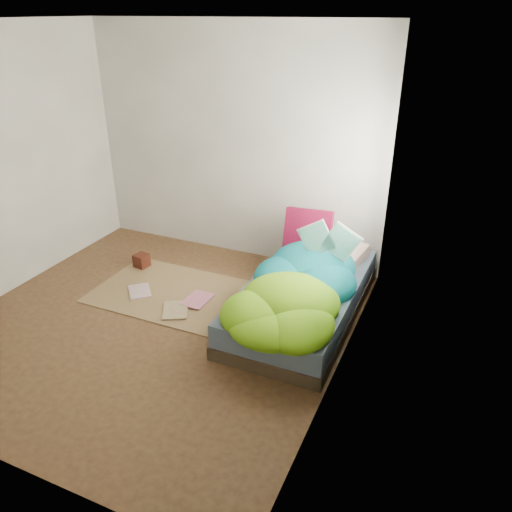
{
  "coord_description": "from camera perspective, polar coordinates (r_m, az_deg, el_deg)",
  "views": [
    {
      "loc": [
        2.47,
        -3.22,
        2.67
      ],
      "look_at": [
        0.72,
        0.75,
        0.52
      ],
      "focal_mm": 35.0,
      "sensor_mm": 36.0,
      "label": 1
    }
  ],
  "objects": [
    {
      "name": "wooden_box",
      "position": [
        5.86,
        -12.94,
        -0.5
      ],
      "size": [
        0.17,
        0.17,
        0.15
      ],
      "primitive_type": "cube",
      "rotation": [
        0.0,
        0.0,
        -0.16
      ],
      "color": "#3D1C0D",
      "rests_on": "rug"
    },
    {
      "name": "floor_book_b",
      "position": [
        5.16,
        -7.89,
        -4.72
      ],
      "size": [
        0.25,
        0.33,
        0.03
      ],
      "primitive_type": "imported",
      "rotation": [
        0.0,
        0.0,
        -0.02
      ],
      "color": "#C7728B",
      "rests_on": "rug"
    },
    {
      "name": "room_walls",
      "position": [
        4.19,
        -13.31,
        11.24
      ],
      "size": [
        3.54,
        3.54,
        2.62
      ],
      "color": "#BAB7B1",
      "rests_on": "ground"
    },
    {
      "name": "ground",
      "position": [
        4.86,
        -11.49,
        -7.58
      ],
      "size": [
        3.5,
        3.5,
        0.0
      ],
      "primitive_type": "cube",
      "color": "#442A1A",
      "rests_on": "ground"
    },
    {
      "name": "pillow_magenta",
      "position": [
        5.24,
        5.96,
        2.72
      ],
      "size": [
        0.5,
        0.2,
        0.48
      ],
      "primitive_type": "cube",
      "rotation": [
        0.0,
        0.0,
        0.1
      ],
      "color": "#4D0521",
      "rests_on": "bed"
    },
    {
      "name": "duvet",
      "position": [
        4.48,
        4.6,
        -2.55
      ],
      "size": [
        0.96,
        1.84,
        0.34
      ],
      "primitive_type": null,
      "color": "#065C69",
      "rests_on": "bed"
    },
    {
      "name": "floor_book_c",
      "position": [
        4.98,
        -10.6,
        -6.21
      ],
      "size": [
        0.37,
        0.4,
        0.02
      ],
      "primitive_type": "imported",
      "rotation": [
        0.0,
        0.0,
        0.49
      ],
      "color": "tan",
      "rests_on": "rug"
    },
    {
      "name": "rug",
      "position": [
        5.31,
        -9.51,
        -4.15
      ],
      "size": [
        1.6,
        1.1,
        0.01
      ],
      "primitive_type": "cube",
      "color": "brown",
      "rests_on": "ground"
    },
    {
      "name": "floor_book_a",
      "position": [
        5.36,
        -14.29,
        -4.12
      ],
      "size": [
        0.36,
        0.36,
        0.02
      ],
      "primitive_type": "imported",
      "rotation": [
        0.0,
        0.0,
        0.73
      ],
      "color": "beige",
      "rests_on": "rug"
    },
    {
      "name": "pillow_floral",
      "position": [
        5.28,
        9.4,
        0.57
      ],
      "size": [
        0.61,
        0.46,
        0.12
      ],
      "primitive_type": "cube",
      "rotation": [
        0.0,
        0.0,
        -0.23
      ],
      "color": "beige",
      "rests_on": "bed"
    },
    {
      "name": "open_book",
      "position": [
        4.67,
        8.38,
        2.84
      ],
      "size": [
        0.48,
        0.13,
        0.29
      ],
      "primitive_type": null,
      "rotation": [
        0.0,
        0.0,
        0.06
      ],
      "color": "#2E8E3C",
      "rests_on": "duvet"
    },
    {
      "name": "bed",
      "position": [
        4.83,
        5.34,
        -4.94
      ],
      "size": [
        1.0,
        2.0,
        0.34
      ],
      "color": "#3D2A21",
      "rests_on": "ground"
    }
  ]
}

